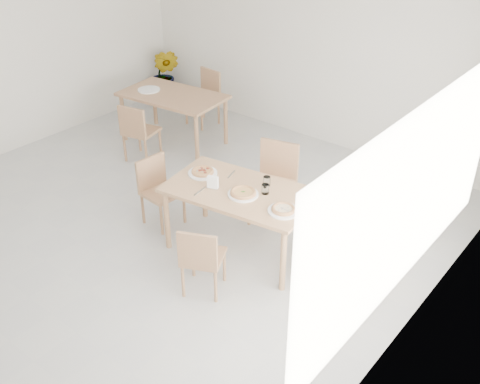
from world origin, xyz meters
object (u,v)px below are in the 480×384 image
Objects in this scene: pizza_pepperoni at (203,171)px; second_table at (173,100)px; chair_back_s at (138,129)px; pizza_margherita at (243,192)px; potted_plant at (165,75)px; plate_mushroom at (283,211)px; plate_empty at (149,90)px; plate_pepperoni at (203,173)px; tumbler_b at (265,189)px; chair_north at (275,176)px; chair_back_n at (206,93)px; chair_west at (158,186)px; main_table at (240,196)px; chair_east at (335,243)px; pizza_mushroom at (283,209)px; napkin_holder at (213,183)px; tumbler_a at (267,181)px; chair_south at (201,257)px; plate_margherita at (243,194)px.

pizza_pepperoni reaches higher than second_table.
pizza_pepperoni is at bearing 145.90° from chair_back_s.
potted_plant is (-3.84, 2.62, -0.32)m from pizza_margherita.
plate_mushroom and plate_empty have the same top height.
tumbler_b is at bearing 7.32° from plate_pepperoni.
chair_back_s is at bearing 159.02° from pizza_pepperoni.
chair_north reaches higher than plate_empty.
chair_back_n is (-2.47, 1.54, -0.04)m from chair_north.
chair_west is 2.63× the size of plate_mushroom.
chair_back_s is at bearing 154.47° from main_table.
chair_east is 3.23× the size of pizza_mushroom.
chair_back_n is at bearing 35.78° from chair_west.
chair_north is 3.23× the size of pizza_pepperoni.
pizza_mushroom is 0.82m from napkin_holder.
chair_back_s is 0.98× the size of chair_back_n.
tumbler_a reaches higher than plate_empty.
chair_south is at bearing -78.67° from napkin_holder.
napkin_holder reaches higher than second_table.
pizza_margherita reaches higher than chair_west.
main_table is 2.87m from second_table.
second_table is (-2.46, 1.48, -0.00)m from main_table.
potted_plant is (-3.64, 1.80, -0.07)m from chair_north.
plate_margherita is at bearing -26.15° from plate_empty.
plate_margherita is (-0.08, 0.73, 0.32)m from chair_south.
chair_south is 0.49× the size of second_table.
pizza_mushroom is 0.27× the size of potted_plant.
pizza_margherita is at bearing -91.69° from chair_north.
tumbler_b is 0.54m from napkin_holder.
pizza_mushroom is 0.30× the size of chair_back_s.
napkin_holder is at bearing -85.70° from chair_west.
pizza_pepperoni is (-0.52, 0.01, 0.11)m from main_table.
napkin_holder is (-0.32, -0.09, 0.03)m from pizza_margherita.
main_table is 5.40× the size of plate_mushroom.
chair_back_n is (-0.11, 0.83, -0.17)m from second_table.
tumbler_a is at bearing 144.73° from plate_mushroom.
main_table is at bearing -77.45° from chair_west.
plate_pepperoni reaches higher than chair_south.
chair_north is 0.87m from plate_margherita.
plate_empty is at bearing -100.44° from chair_back_n.
pizza_margherita is at bearing -102.46° from tumbler_a.
tumbler_a is 0.73× the size of napkin_holder.
napkin_holder is 0.16× the size of chair_back_s.
pizza_mushroom is at bearing -14.21° from napkin_holder.
pizza_pepperoni is at bearing -172.68° from tumbler_b.
chair_west is 1.39m from tumbler_b.
plate_empty is at bearing -52.36° from potted_plant.
potted_plant is at bearing 148.42° from tumbler_b.
chair_east reaches higher than plate_margherita.
pizza_margherita reaches higher than plate_pepperoni.
main_table is 0.53m from pizza_pepperoni.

